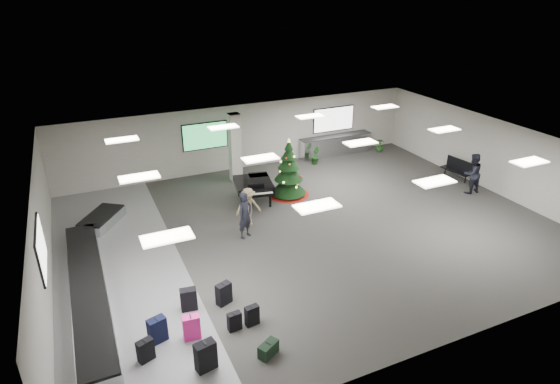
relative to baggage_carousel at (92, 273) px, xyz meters
name	(u,v)px	position (x,y,z in m)	size (l,w,h in m)	color
ground	(310,228)	(7.84, 0.08, -0.21)	(18.00, 18.00, 0.00)	#32312E
room_envelope	(294,167)	(7.46, 0.75, 2.12)	(18.02, 14.02, 3.21)	#A9A59B
baggage_carousel	(92,273)	(0.00, 0.00, 0.00)	(2.28, 9.71, 0.43)	silver
service_counter	(335,145)	(12.84, 6.73, 0.33)	(4.05, 0.65, 1.08)	silver
suitcase_0	(206,356)	(2.23, -5.14, 0.18)	(0.55, 0.38, 0.81)	black
suitcase_1	(252,315)	(3.84, -4.09, 0.08)	(0.40, 0.25, 0.61)	black
pink_suitcase	(191,327)	(2.19, -3.95, 0.14)	(0.47, 0.30, 0.72)	#FF2195
suitcase_3	(224,294)	(3.42, -2.90, 0.12)	(0.51, 0.39, 0.69)	black
navy_suitcase	(157,330)	(1.36, -3.69, 0.15)	(0.52, 0.39, 0.74)	black
suitcase_5	(146,350)	(0.96, -4.24, 0.09)	(0.45, 0.35, 0.62)	black
green_duffel	(268,349)	(3.79, -5.35, -0.03)	(0.62, 0.51, 0.39)	black
suitcase_7	(234,321)	(3.33, -4.10, 0.06)	(0.39, 0.23, 0.56)	black
suitcase_8	(189,299)	(2.42, -2.75, 0.13)	(0.49, 0.32, 0.71)	black
christmas_tree	(289,176)	(8.38, 3.17, 0.68)	(1.83, 1.83, 2.60)	maroon
grand_piano	(254,185)	(6.72, 3.10, 0.57)	(1.81, 2.16, 1.09)	black
bench	(458,168)	(16.44, 1.51, 0.32)	(0.67, 1.53, 0.94)	black
traveler_a	(245,215)	(5.37, 0.49, 0.67)	(0.64, 0.42, 1.77)	black
traveler_b	(248,207)	(5.80, 1.31, 0.55)	(0.99, 0.57, 1.52)	#9B8660
traveler_bench	(472,173)	(15.79, 0.05, 0.70)	(0.88, 0.69, 1.82)	black
potted_plant_left	(315,155)	(11.23, 6.01, 0.24)	(0.50, 0.40, 0.91)	#14411A
potted_plant_right	(380,145)	(15.37, 6.20, 0.15)	(0.40, 0.40, 0.72)	#14411A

